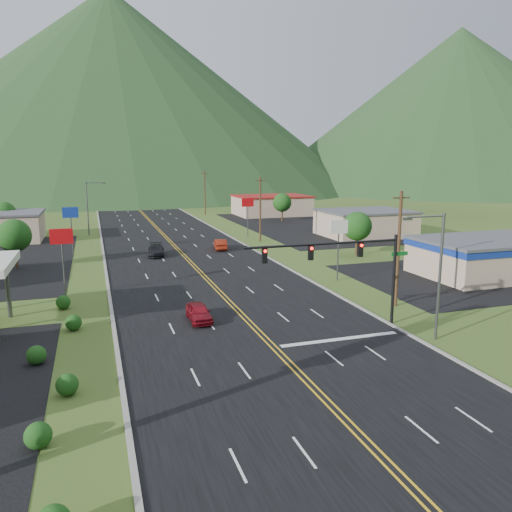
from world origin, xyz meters
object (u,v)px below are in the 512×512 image
object	(u,v)px
streetlight_west	(89,204)
car_red_near	(199,313)
car_red_far	(220,244)
streetlight_east	(436,268)
car_dark_mid	(156,251)
traffic_signal	(348,259)

from	to	relation	value
streetlight_west	car_red_near	world-z (taller)	streetlight_west
streetlight_west	car_red_far	size ratio (longest dim) A/B	2.01
streetlight_east	car_dark_mid	world-z (taller)	streetlight_east
streetlight_east	car_red_far	size ratio (longest dim) A/B	2.01
traffic_signal	streetlight_west	world-z (taller)	streetlight_west
streetlight_east	car_dark_mid	bearing A→B (deg)	111.30
streetlight_west	car_red_far	world-z (taller)	streetlight_west
traffic_signal	car_red_far	bearing A→B (deg)	91.18
streetlight_west	car_dark_mid	size ratio (longest dim) A/B	1.78
traffic_signal	car_red_near	bearing A→B (deg)	153.00
streetlight_west	car_red_near	bearing A→B (deg)	-81.05
car_red_far	car_dark_mid	bearing A→B (deg)	20.70
streetlight_east	car_dark_mid	size ratio (longest dim) A/B	1.78
streetlight_east	car_red_near	size ratio (longest dim) A/B	2.21
streetlight_west	car_red_near	size ratio (longest dim) A/B	2.21
traffic_signal	car_red_near	distance (m)	12.30
streetlight_west	traffic_signal	bearing A→B (deg)	-72.03
car_red_far	car_red_near	bearing A→B (deg)	81.00
streetlight_east	streetlight_west	distance (m)	64.21
car_dark_mid	car_red_near	bearing A→B (deg)	-83.66
streetlight_east	streetlight_west	size ratio (longest dim) A/B	1.00
streetlight_east	car_red_far	xyz separation A→B (m)	(-5.43, 39.76, -4.44)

